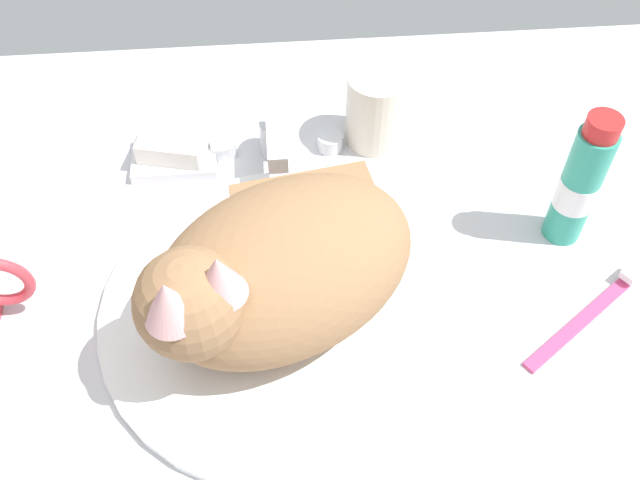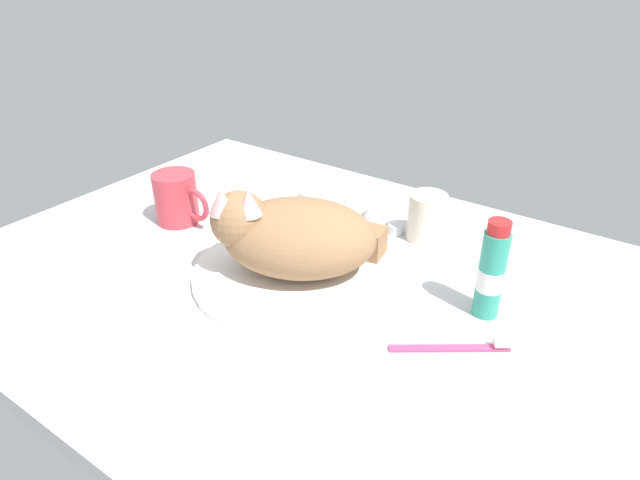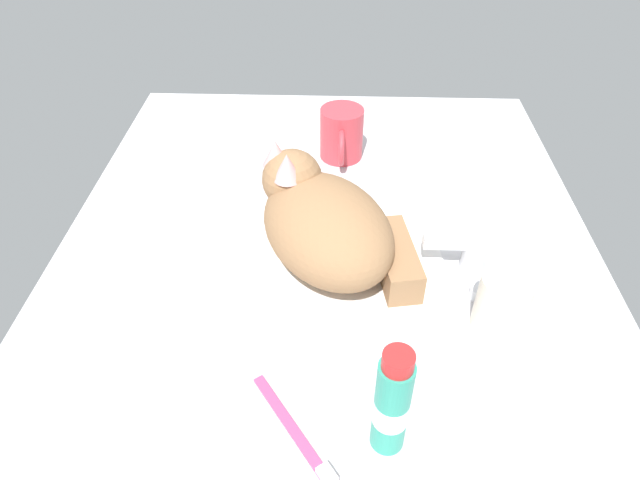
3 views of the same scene
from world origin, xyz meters
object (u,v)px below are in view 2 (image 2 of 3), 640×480
object	(u,v)px
coffee_mug	(177,198)
toothpaste_bottle	(491,272)
rinse_cup	(427,217)
faucet	(366,214)
toothbrush	(457,346)
soap_bar	(317,200)
cat	(292,234)

from	to	relation	value
coffee_mug	toothpaste_bottle	bearing A→B (deg)	5.29
rinse_cup	faucet	bearing A→B (deg)	-168.25
toothbrush	faucet	bearing A→B (deg)	140.60
soap_bar	cat	bearing A→B (deg)	-64.33
faucet	toothbrush	world-z (taller)	faucet
rinse_cup	toothpaste_bottle	size ratio (longest dim) A/B	0.57
rinse_cup	toothbrush	world-z (taller)	rinse_cup
cat	soap_bar	size ratio (longest dim) A/B	4.16
faucet	toothbrush	distance (cm)	35.95
faucet	rinse_cup	bearing A→B (deg)	11.75
soap_bar	faucet	bearing A→B (deg)	-1.69
rinse_cup	soap_bar	xyz separation A→B (cm)	(-22.14, -1.96, -1.88)
coffee_mug	soap_bar	xyz separation A→B (cm)	(18.63, 18.63, -2.41)
rinse_cup	toothpaste_bottle	world-z (taller)	toothpaste_bottle
faucet	toothpaste_bottle	xyz separation A→B (cm)	(27.83, -12.97, 4.33)
cat	soap_bar	bearing A→B (deg)	115.67
cat	rinse_cup	world-z (taller)	cat
faucet	cat	size ratio (longest dim) A/B	0.51
coffee_mug	faucet	bearing A→B (deg)	31.58
faucet	toothpaste_bottle	size ratio (longest dim) A/B	0.98
faucet	soap_bar	size ratio (longest dim) A/B	2.11
soap_bar	toothpaste_bottle	distance (cm)	41.44
faucet	coffee_mug	bearing A→B (deg)	-148.42
coffee_mug	toothpaste_bottle	size ratio (longest dim) A/B	0.82
coffee_mug	toothbrush	size ratio (longest dim) A/B	0.89
faucet	rinse_cup	size ratio (longest dim) A/B	1.71
coffee_mug	rinse_cup	xyz separation A→B (cm)	(40.78, 20.59, -0.53)
coffee_mug	soap_bar	world-z (taller)	coffee_mug
rinse_cup	toothpaste_bottle	bearing A→B (deg)	-42.19
soap_bar	toothbrush	xyz separation A→B (cm)	(38.87, -23.11, -1.86)
coffee_mug	toothpaste_bottle	world-z (taller)	toothpaste_bottle
toothpaste_bottle	rinse_cup	bearing A→B (deg)	137.81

